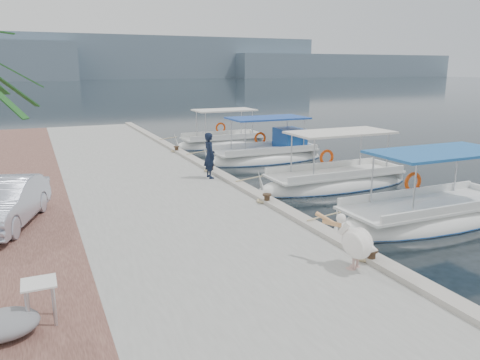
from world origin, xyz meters
The scene contains 15 objects.
ground centered at (0.00, 0.00, 0.00)m, with size 400.00×400.00×0.00m, color black.
concrete_quay centered at (-3.00, 5.00, 0.25)m, with size 6.00×40.00×0.50m, color gray.
quay_curb centered at (-0.22, 5.00, 0.56)m, with size 0.44×40.00×0.12m, color #A19B8F.
cobblestone_strip centered at (-8.00, 5.00, 0.25)m, with size 4.00×40.00×0.50m, color brown.
distant_hills centered at (29.61, 201.49, 7.61)m, with size 330.00×60.00×18.00m.
fishing_caique_b centered at (4.15, -0.79, 0.12)m, with size 7.12×2.40×2.83m.
fishing_caique_c centered at (4.02, 4.09, 0.12)m, with size 6.87×2.25×2.83m.
fishing_caique_d centered at (3.98, 10.06, 0.20)m, with size 6.58×2.38×2.83m.
fishing_caique_e centered at (3.59, 15.17, 0.13)m, with size 6.01×2.19×2.83m.
mooring_bollards centered at (-0.35, 1.50, 0.69)m, with size 0.28×20.28×0.33m.
pelican centered at (-0.84, -3.54, 1.08)m, with size 0.86×1.44×1.13m.
fisherman centered at (-0.74, 5.60, 1.38)m, with size 0.65×0.42×1.77m, color black.
parked_car centered at (-7.75, 2.51, 1.14)m, with size 1.35×3.88×1.28m, color #B3BACD.
tarp_bundle centered at (-7.57, -3.43, 0.70)m, with size 1.10×0.90×0.40m, color slate.
folding_table centered at (-7.00, -3.23, 1.02)m, with size 0.55×0.55×0.73m.
Camera 1 is at (-6.83, -11.05, 4.66)m, focal length 35.00 mm.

